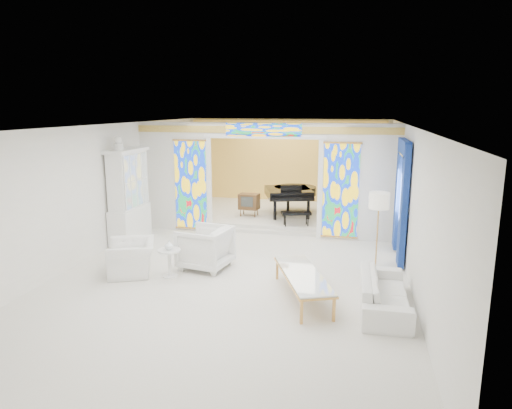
% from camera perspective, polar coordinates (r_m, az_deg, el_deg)
% --- Properties ---
extents(floor, '(12.00, 12.00, 0.00)m').
position_cam_1_polar(floor, '(10.63, -1.18, -6.55)').
color(floor, silver).
rests_on(floor, ground).
extents(ceiling, '(7.00, 12.00, 0.02)m').
position_cam_1_polar(ceiling, '(10.08, -1.25, 9.84)').
color(ceiling, white).
rests_on(ceiling, wall_back).
extents(wall_back, '(7.00, 0.02, 3.00)m').
position_cam_1_polar(wall_back, '(16.08, 3.86, 5.28)').
color(wall_back, silver).
rests_on(wall_back, floor).
extents(wall_front, '(7.00, 0.02, 3.00)m').
position_cam_1_polar(wall_front, '(4.86, -18.52, -11.51)').
color(wall_front, silver).
rests_on(wall_front, floor).
extents(wall_left, '(0.02, 12.00, 3.00)m').
position_cam_1_polar(wall_left, '(11.57, -18.32, 2.05)').
color(wall_left, silver).
rests_on(wall_left, floor).
extents(wall_right, '(0.02, 12.00, 3.00)m').
position_cam_1_polar(wall_right, '(10.03, 18.61, 0.56)').
color(wall_right, silver).
rests_on(wall_right, floor).
extents(partition_wall, '(7.00, 0.22, 3.00)m').
position_cam_1_polar(partition_wall, '(12.14, 1.01, 3.84)').
color(partition_wall, silver).
rests_on(partition_wall, floor).
extents(stained_glass_left, '(0.90, 0.04, 2.40)m').
position_cam_1_polar(stained_glass_left, '(12.65, -8.15, 2.43)').
color(stained_glass_left, gold).
rests_on(stained_glass_left, partition_wall).
extents(stained_glass_right, '(0.90, 0.04, 2.40)m').
position_cam_1_polar(stained_glass_right, '(11.87, 10.56, 1.71)').
color(stained_glass_right, gold).
rests_on(stained_glass_right, partition_wall).
extents(stained_glass_transom, '(2.00, 0.04, 0.34)m').
position_cam_1_polar(stained_glass_transom, '(11.93, 0.93, 9.32)').
color(stained_glass_transom, gold).
rests_on(stained_glass_transom, partition_wall).
extents(alcove_platform, '(6.80, 3.80, 0.18)m').
position_cam_1_polar(alcove_platform, '(14.47, 2.64, -1.14)').
color(alcove_platform, silver).
rests_on(alcove_platform, floor).
extents(gold_curtain_back, '(6.70, 0.10, 2.90)m').
position_cam_1_polar(gold_curtain_back, '(15.96, 3.79, 5.23)').
color(gold_curtain_back, '#FED358').
rests_on(gold_curtain_back, wall_back).
extents(chandelier, '(0.48, 0.48, 0.30)m').
position_cam_1_polar(chandelier, '(13.98, 3.49, 8.59)').
color(chandelier, '#C99146').
rests_on(chandelier, ceiling).
extents(blue_drapes, '(0.14, 1.85, 2.65)m').
position_cam_1_polar(blue_drapes, '(10.69, 17.73, 1.72)').
color(blue_drapes, navy).
rests_on(blue_drapes, wall_right).
extents(china_cabinet, '(0.56, 1.46, 2.72)m').
position_cam_1_polar(china_cabinet, '(12.00, -15.61, 0.95)').
color(china_cabinet, white).
rests_on(china_cabinet, floor).
extents(armchair_left, '(1.27, 1.33, 0.68)m').
position_cam_1_polar(armchair_left, '(9.86, -15.26, -6.40)').
color(armchair_left, white).
rests_on(armchair_left, floor).
extents(armchair_right, '(1.16, 1.14, 0.91)m').
position_cam_1_polar(armchair_right, '(9.84, -6.37, -5.37)').
color(armchair_right, white).
rests_on(armchair_right, floor).
extents(sofa, '(0.82, 2.02, 0.59)m').
position_cam_1_polar(sofa, '(8.23, 15.73, -10.52)').
color(sofa, white).
rests_on(sofa, floor).
extents(side_table, '(0.54, 0.54, 0.58)m').
position_cam_1_polar(side_table, '(9.47, -10.76, -6.71)').
color(side_table, white).
rests_on(side_table, floor).
extents(vase, '(0.20, 0.20, 0.19)m').
position_cam_1_polar(vase, '(9.38, -10.83, -4.99)').
color(vase, silver).
rests_on(vase, side_table).
extents(coffee_table, '(1.36, 2.19, 0.47)m').
position_cam_1_polar(coffee_table, '(8.32, 5.85, -8.84)').
color(coffee_table, white).
rests_on(coffee_table, floor).
extents(floor_lamp, '(0.42, 0.42, 1.69)m').
position_cam_1_polar(floor_lamp, '(9.66, 15.11, 0.00)').
color(floor_lamp, '#C99146').
rests_on(floor_lamp, floor).
extents(grand_piano, '(1.80, 2.74, 0.99)m').
position_cam_1_polar(grand_piano, '(13.93, 4.49, 1.51)').
color(grand_piano, black).
rests_on(grand_piano, alcove_platform).
extents(tv_console, '(0.62, 0.45, 0.67)m').
position_cam_1_polar(tv_console, '(13.69, -0.88, 0.37)').
color(tv_console, brown).
rests_on(tv_console, alcove_platform).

